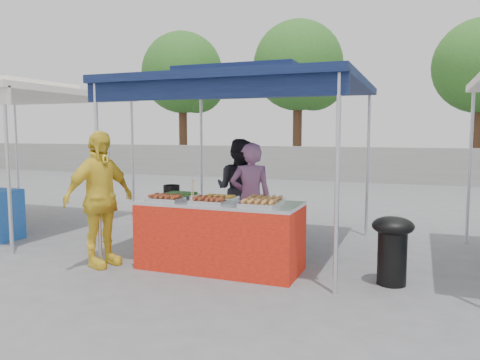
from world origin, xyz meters
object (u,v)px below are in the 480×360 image
(vendor_table, at_px, (220,235))
(helper_man, at_px, (239,189))
(cooking_pot, at_px, (172,190))
(wok_burner, at_px, (392,244))
(vendor_woman, at_px, (251,199))
(customer_person, at_px, (100,199))

(vendor_table, distance_m, helper_man, 1.78)
(vendor_table, relative_size, cooking_pot, 8.96)
(wok_burner, relative_size, vendor_woman, 0.50)
(wok_burner, xyz_separation_m, helper_man, (-2.44, 1.56, 0.34))
(vendor_woman, distance_m, helper_man, 1.03)
(cooking_pot, height_order, helper_man, helper_man)
(vendor_table, distance_m, customer_person, 1.59)
(helper_man, xyz_separation_m, customer_person, (-1.07, -2.11, 0.06))
(customer_person, bearing_deg, helper_man, -10.95)
(vendor_table, height_order, customer_person, customer_person)
(cooking_pot, distance_m, helper_man, 1.42)
(vendor_table, height_order, wok_burner, vendor_table)
(customer_person, bearing_deg, wok_burner, -65.14)
(vendor_woman, bearing_deg, helper_man, -82.13)
(vendor_table, relative_size, helper_man, 1.25)
(vendor_table, xyz_separation_m, customer_person, (-1.48, -0.41, 0.44))
(cooking_pot, distance_m, customer_person, 0.98)
(vendor_table, height_order, helper_man, helper_man)
(cooking_pot, height_order, vendor_woman, vendor_woman)
(vendor_table, bearing_deg, vendor_woman, 81.99)
(vendor_table, bearing_deg, cooking_pot, 157.47)
(cooking_pot, xyz_separation_m, customer_person, (-0.60, -0.78, -0.05))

